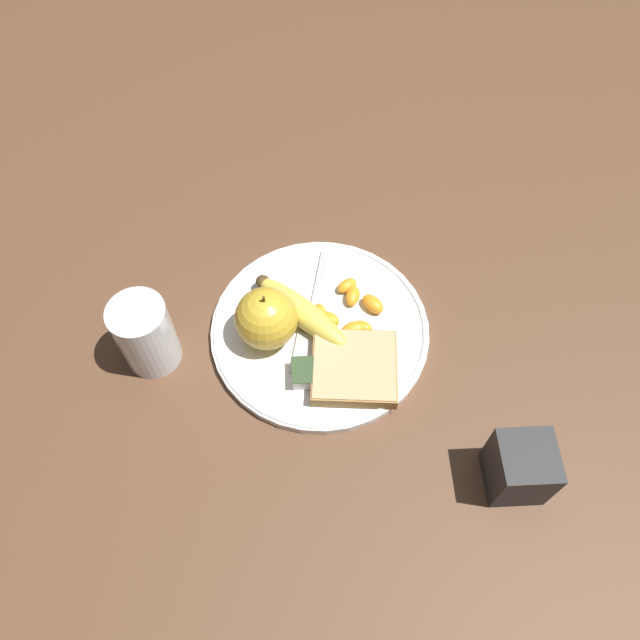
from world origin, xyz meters
name	(u,v)px	position (x,y,z in m)	size (l,w,h in m)	color
ground_plane	(320,333)	(0.00, 0.00, 0.00)	(3.00, 3.00, 0.00)	brown
plate	(320,330)	(0.00, 0.00, 0.01)	(0.28, 0.28, 0.01)	white
juice_glass	(146,336)	(-0.21, -0.02, 0.05)	(0.07, 0.07, 0.10)	silver
apple	(266,319)	(-0.07, -0.01, 0.05)	(0.08, 0.08, 0.09)	gold
banana	(301,311)	(-0.02, 0.02, 0.03)	(0.13, 0.13, 0.03)	#E0CC4C
bread_slice	(354,368)	(0.04, -0.07, 0.02)	(0.11, 0.11, 0.02)	olive
fork	(310,320)	(-0.01, 0.01, 0.01)	(0.06, 0.19, 0.00)	#B2B2B7
jam_packet	(310,373)	(-0.02, -0.07, 0.02)	(0.04, 0.04, 0.02)	white
orange_segment_0	(347,286)	(0.04, 0.06, 0.02)	(0.03, 0.03, 0.02)	orange
orange_segment_1	(354,329)	(0.04, -0.01, 0.02)	(0.04, 0.03, 0.02)	orange
orange_segment_2	(353,296)	(0.05, 0.04, 0.02)	(0.03, 0.03, 0.02)	orange
orange_segment_3	(373,304)	(0.07, 0.03, 0.02)	(0.04, 0.04, 0.02)	orange
orange_segment_4	(330,319)	(0.01, 0.01, 0.02)	(0.03, 0.03, 0.01)	orange
orange_segment_5	(322,313)	(0.00, 0.02, 0.02)	(0.02, 0.03, 0.02)	orange
orange_segment_6	(362,327)	(0.05, -0.01, 0.02)	(0.03, 0.03, 0.02)	orange
condiment_caddy	(520,468)	(0.21, -0.21, 0.04)	(0.06, 0.06, 0.08)	#2D2D2D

